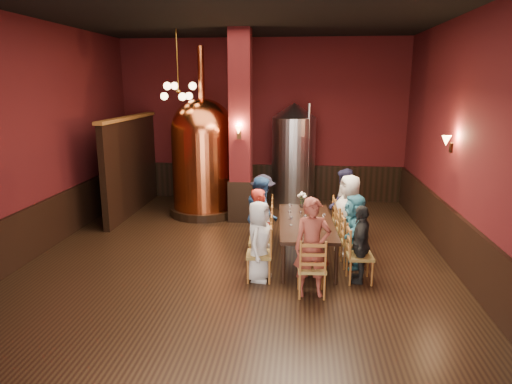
# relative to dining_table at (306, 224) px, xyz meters

# --- Properties ---
(room) EXTENTS (10.00, 10.02, 4.50)m
(room) POSITION_rel_dining_table_xyz_m (-1.26, -0.38, 1.56)
(room) COLOR black
(room) RESTS_ON ground
(wainscot_right) EXTENTS (0.08, 9.90, 1.00)m
(wainscot_right) POSITION_rel_dining_table_xyz_m (2.70, -0.38, -0.19)
(wainscot_right) COLOR black
(wainscot_right) RESTS_ON ground
(wainscot_back) EXTENTS (7.90, 0.08, 1.00)m
(wainscot_back) POSITION_rel_dining_table_xyz_m (-1.26, 4.58, -0.19)
(wainscot_back) COLOR black
(wainscot_back) RESTS_ON ground
(wainscot_left) EXTENTS (0.08, 9.90, 1.00)m
(wainscot_left) POSITION_rel_dining_table_xyz_m (-5.22, -0.38, -0.19)
(wainscot_left) COLOR black
(wainscot_left) RESTS_ON ground
(column) EXTENTS (0.58, 0.58, 4.50)m
(column) POSITION_rel_dining_table_xyz_m (-1.56, 2.42, 1.56)
(column) COLOR #440E10
(column) RESTS_ON ground
(partition) EXTENTS (0.22, 3.50, 2.40)m
(partition) POSITION_rel_dining_table_xyz_m (-4.46, 2.82, 0.51)
(partition) COLOR black
(partition) RESTS_ON ground
(pendant_cluster) EXTENTS (0.90, 0.90, 1.70)m
(pendant_cluster) POSITION_rel_dining_table_xyz_m (-3.06, 2.52, 2.41)
(pendant_cluster) COLOR #A57226
(pendant_cluster) RESTS_ON room
(sconce_wall) EXTENTS (0.20, 0.20, 0.36)m
(sconce_wall) POSITION_rel_dining_table_xyz_m (2.64, 0.42, 1.51)
(sconce_wall) COLOR black
(sconce_wall) RESTS_ON room
(sconce_column) EXTENTS (0.20, 0.20, 0.36)m
(sconce_column) POSITION_rel_dining_table_xyz_m (-1.56, 2.12, 1.51)
(sconce_column) COLOR black
(sconce_column) RESTS_ON column
(dining_table) EXTENTS (1.14, 2.45, 0.75)m
(dining_table) POSITION_rel_dining_table_xyz_m (0.00, 0.00, 0.00)
(dining_table) COLOR black
(dining_table) RESTS_ON ground
(chair_0) EXTENTS (0.49, 0.49, 0.92)m
(chair_0) POSITION_rel_dining_table_xyz_m (-0.79, -1.05, -0.23)
(chair_0) COLOR #995E27
(chair_0) RESTS_ON ground
(person_0) EXTENTS (0.58, 0.76, 1.39)m
(person_0) POSITION_rel_dining_table_xyz_m (-0.79, -1.05, 0.00)
(person_0) COLOR silver
(person_0) RESTS_ON ground
(chair_1) EXTENTS (0.49, 0.49, 0.92)m
(chair_1) POSITION_rel_dining_table_xyz_m (-0.83, -0.38, -0.23)
(chair_1) COLOR #995E27
(chair_1) RESTS_ON ground
(person_1) EXTENTS (0.46, 0.59, 1.44)m
(person_1) POSITION_rel_dining_table_xyz_m (-0.83, -0.38, 0.03)
(person_1) COLOR #AE291D
(person_1) RESTS_ON ground
(chair_2) EXTENTS (0.49, 0.49, 0.92)m
(chair_2) POSITION_rel_dining_table_xyz_m (-0.87, 0.28, -0.23)
(chair_2) COLOR #995E27
(chair_2) RESTS_ON ground
(person_2) EXTENTS (0.56, 0.82, 1.53)m
(person_2) POSITION_rel_dining_table_xyz_m (-0.87, 0.28, 0.08)
(person_2) COLOR navy
(person_2) RESTS_ON ground
(chair_3) EXTENTS (0.49, 0.49, 0.92)m
(chair_3) POSITION_rel_dining_table_xyz_m (-0.91, 0.95, -0.23)
(chair_3) COLOR #995E27
(chair_3) RESTS_ON ground
(person_3) EXTENTS (0.55, 0.94, 1.43)m
(person_3) POSITION_rel_dining_table_xyz_m (-0.91, 0.95, 0.03)
(person_3) COLOR black
(person_3) RESTS_ON ground
(chair_4) EXTENTS (0.49, 0.49, 0.92)m
(chair_4) POSITION_rel_dining_table_xyz_m (0.91, -0.95, -0.23)
(chair_4) COLOR #995E27
(chair_4) RESTS_ON ground
(person_4) EXTENTS (0.45, 0.83, 1.34)m
(person_4) POSITION_rel_dining_table_xyz_m (0.91, -0.95, -0.02)
(person_4) COLOR black
(person_4) RESTS_ON ground
(chair_5) EXTENTS (0.49, 0.49, 0.92)m
(chair_5) POSITION_rel_dining_table_xyz_m (0.87, -0.28, -0.23)
(chair_5) COLOR #995E27
(chair_5) RESTS_ON ground
(person_5) EXTENTS (0.46, 1.28, 1.36)m
(person_5) POSITION_rel_dining_table_xyz_m (0.87, -0.28, -0.01)
(person_5) COLOR #2C6E84
(person_5) RESTS_ON ground
(chair_6) EXTENTS (0.49, 0.49, 0.92)m
(chair_6) POSITION_rel_dining_table_xyz_m (0.83, 0.38, -0.23)
(chair_6) COLOR #995E27
(chair_6) RESTS_ON ground
(person_6) EXTENTS (0.72, 0.89, 1.58)m
(person_6) POSITION_rel_dining_table_xyz_m (0.83, 0.38, 0.10)
(person_6) COLOR beige
(person_6) RESTS_ON ground
(chair_7) EXTENTS (0.49, 0.49, 0.92)m
(chair_7) POSITION_rel_dining_table_xyz_m (0.79, 1.05, -0.23)
(chair_7) COLOR #995E27
(chair_7) RESTS_ON ground
(person_7) EXTENTS (0.42, 0.78, 1.57)m
(person_7) POSITION_rel_dining_table_xyz_m (0.79, 1.05, 0.10)
(person_7) COLOR black
(person_7) RESTS_ON ground
(chair_8) EXTENTS (0.49, 0.49, 0.92)m
(chair_8) POSITION_rel_dining_table_xyz_m (0.09, -1.55, -0.23)
(chair_8) COLOR #995E27
(chair_8) RESTS_ON ground
(person_8) EXTENTS (0.63, 0.46, 1.59)m
(person_8) POSITION_rel_dining_table_xyz_m (0.09, -1.55, 0.11)
(person_8) COLOR brown
(person_8) RESTS_ON ground
(copper_kettle) EXTENTS (1.92, 1.92, 4.15)m
(copper_kettle) POSITION_rel_dining_table_xyz_m (-2.57, 2.84, 0.83)
(copper_kettle) COLOR black
(copper_kettle) RESTS_ON ground
(steel_vessel) EXTENTS (1.30, 1.30, 2.79)m
(steel_vessel) POSITION_rel_dining_table_xyz_m (-0.34, 3.85, 0.71)
(steel_vessel) COLOR #B2B2B7
(steel_vessel) RESTS_ON ground
(rose_vase) EXTENTS (0.19, 0.19, 0.33)m
(rose_vase) POSITION_rel_dining_table_xyz_m (-0.08, 1.00, 0.28)
(rose_vase) COLOR white
(rose_vase) RESTS_ON dining_table
(wine_glass_0) EXTENTS (0.07, 0.07, 0.17)m
(wine_glass_0) POSITION_rel_dining_table_xyz_m (-0.02, -0.20, 0.15)
(wine_glass_0) COLOR white
(wine_glass_0) RESTS_ON dining_table
(wine_glass_1) EXTENTS (0.07, 0.07, 0.17)m
(wine_glass_1) POSITION_rel_dining_table_xyz_m (-0.11, 0.07, 0.15)
(wine_glass_1) COLOR white
(wine_glass_1) RESTS_ON dining_table
(wine_glass_2) EXTENTS (0.07, 0.07, 0.17)m
(wine_glass_2) POSITION_rel_dining_table_xyz_m (0.32, -0.08, 0.15)
(wine_glass_2) COLOR white
(wine_glass_2) RESTS_ON dining_table
(wine_glass_3) EXTENTS (0.07, 0.07, 0.17)m
(wine_glass_3) POSITION_rel_dining_table_xyz_m (-0.28, -0.31, 0.15)
(wine_glass_3) COLOR white
(wine_glass_3) RESTS_ON dining_table
(wine_glass_4) EXTENTS (0.07, 0.07, 0.17)m
(wine_glass_4) POSITION_rel_dining_table_xyz_m (-0.32, 0.57, 0.15)
(wine_glass_4) COLOR white
(wine_glass_4) RESTS_ON dining_table
(wine_glass_5) EXTENTS (0.07, 0.07, 0.17)m
(wine_glass_5) POSITION_rel_dining_table_xyz_m (-0.31, 0.06, 0.15)
(wine_glass_5) COLOR white
(wine_glass_5) RESTS_ON dining_table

